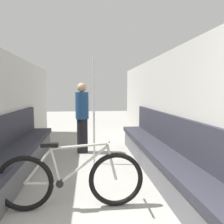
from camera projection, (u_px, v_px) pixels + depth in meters
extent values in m
cube|color=beige|center=(179.00, 113.00, 3.59)|extent=(0.10, 8.87, 2.14)
cube|color=#5B5B60|center=(11.00, 172.00, 3.36)|extent=(0.42, 4.57, 0.38)
cube|color=#2D2D38|center=(11.00, 156.00, 3.33)|extent=(0.50, 4.57, 0.10)
cube|color=#5B5B60|center=(161.00, 166.00, 3.62)|extent=(0.42, 4.57, 0.38)
cube|color=#2D2D38|center=(161.00, 152.00, 3.60)|extent=(0.50, 4.57, 0.10)
cube|color=#2D2D38|center=(174.00, 132.00, 3.60)|extent=(0.07, 4.57, 0.55)
torus|color=black|center=(25.00, 184.00, 2.57)|extent=(0.68, 0.06, 0.68)
torus|color=black|center=(116.00, 179.00, 2.69)|extent=(0.68, 0.06, 0.68)
cylinder|color=#B7B2A8|center=(42.00, 183.00, 2.59)|extent=(0.41, 0.03, 0.05)
cylinder|color=#B7B2A8|center=(37.00, 167.00, 2.57)|extent=(0.32, 0.03, 0.41)
cylinder|color=#B7B2A8|center=(55.00, 164.00, 2.59)|extent=(0.14, 0.03, 0.48)
cylinder|color=#B7B2A8|center=(84.00, 165.00, 2.63)|extent=(0.59, 0.03, 0.46)
cylinder|color=#B7B2A8|center=(79.00, 146.00, 2.60)|extent=(0.68, 0.03, 0.08)
cylinder|color=#B7B2A8|center=(112.00, 162.00, 2.66)|extent=(0.14, 0.03, 0.45)
cylinder|color=black|center=(60.00, 183.00, 2.62)|extent=(0.09, 0.06, 0.09)
cube|color=black|center=(50.00, 145.00, 2.56)|extent=(0.20, 0.07, 0.04)
cylinder|color=#B7B2A8|center=(107.00, 138.00, 2.63)|extent=(0.02, 0.46, 0.02)
cylinder|color=gray|center=(94.00, 163.00, 4.30)|extent=(0.08, 0.08, 0.01)
cylinder|color=silver|center=(94.00, 110.00, 4.20)|extent=(0.04, 0.04, 2.12)
cylinder|color=black|center=(82.00, 136.00, 5.06)|extent=(0.25, 0.25, 0.79)
cylinder|color=navy|center=(82.00, 106.00, 5.00)|extent=(0.30, 0.30, 0.61)
sphere|color=tan|center=(82.00, 87.00, 4.96)|extent=(0.21, 0.21, 0.21)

